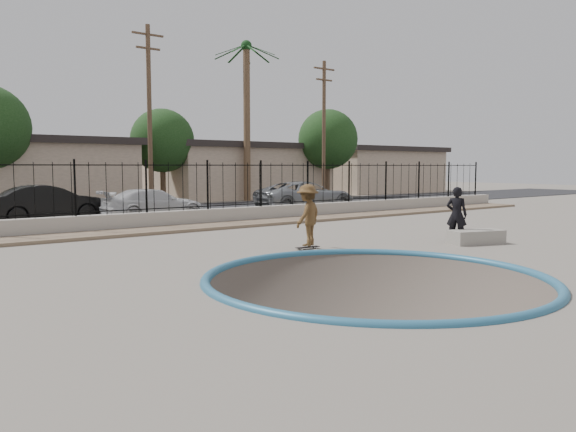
{
  "coord_description": "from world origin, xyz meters",
  "views": [
    {
      "loc": [
        -8.19,
        -8.78,
        2.27
      ],
      "look_at": [
        0.06,
        2.0,
        1.05
      ],
      "focal_mm": 35.0,
      "sensor_mm": 36.0,
      "label": 1
    }
  ],
  "objects_px": {
    "videographer": "(457,215)",
    "car_c": "(154,204)",
    "skateboard": "(308,247)",
    "car_d": "(305,196)",
    "car_b": "(49,203)",
    "skater": "(308,219)",
    "concrete_ledge": "(476,237)"
  },
  "relations": [
    {
      "from": "videographer",
      "to": "car_c",
      "type": "xyz_separation_m",
      "value": [
        -4.22,
        12.05,
        -0.16
      ]
    },
    {
      "from": "skateboard",
      "to": "car_d",
      "type": "height_order",
      "value": "car_d"
    },
    {
      "from": "videographer",
      "to": "car_b",
      "type": "xyz_separation_m",
      "value": [
        -8.01,
        13.65,
        -0.06
      ]
    },
    {
      "from": "skater",
      "to": "skateboard",
      "type": "height_order",
      "value": "skater"
    },
    {
      "from": "car_c",
      "to": "car_d",
      "type": "bearing_deg",
      "value": -90.62
    },
    {
      "from": "skateboard",
      "to": "car_b",
      "type": "height_order",
      "value": "car_b"
    },
    {
      "from": "skateboard",
      "to": "car_d",
      "type": "relative_size",
      "value": 0.14
    },
    {
      "from": "concrete_ledge",
      "to": "car_d",
      "type": "bearing_deg",
      "value": 73.01
    },
    {
      "from": "videographer",
      "to": "concrete_ledge",
      "type": "relative_size",
      "value": 1.03
    },
    {
      "from": "car_b",
      "to": "car_d",
      "type": "height_order",
      "value": "car_b"
    },
    {
      "from": "skater",
      "to": "car_b",
      "type": "distance_m",
      "value": 12.56
    },
    {
      "from": "skateboard",
      "to": "car_b",
      "type": "xyz_separation_m",
      "value": [
        -3.6,
        12.04,
        0.72
      ]
    },
    {
      "from": "skater",
      "to": "concrete_ledge",
      "type": "xyz_separation_m",
      "value": [
        4.59,
        -2.17,
        -0.64
      ]
    },
    {
      "from": "car_c",
      "to": "car_d",
      "type": "xyz_separation_m",
      "value": [
        8.25,
        0.0,
        0.09
      ]
    },
    {
      "from": "concrete_ledge",
      "to": "car_c",
      "type": "distance_m",
      "value": 13.36
    },
    {
      "from": "skateboard",
      "to": "car_c",
      "type": "distance_m",
      "value": 10.46
    },
    {
      "from": "videographer",
      "to": "car_c",
      "type": "relative_size",
      "value": 0.38
    },
    {
      "from": "skater",
      "to": "car_b",
      "type": "height_order",
      "value": "skater"
    },
    {
      "from": "skater",
      "to": "car_c",
      "type": "height_order",
      "value": "skater"
    },
    {
      "from": "skater",
      "to": "videographer",
      "type": "height_order",
      "value": "skater"
    },
    {
      "from": "skateboard",
      "to": "skater",
      "type": "bearing_deg",
      "value": 93.48
    },
    {
      "from": "skater",
      "to": "videographer",
      "type": "distance_m",
      "value": 4.69
    },
    {
      "from": "concrete_ledge",
      "to": "car_d",
      "type": "height_order",
      "value": "car_d"
    },
    {
      "from": "car_d",
      "to": "skateboard",
      "type": "bearing_deg",
      "value": 146.13
    },
    {
      "from": "skater",
      "to": "car_b",
      "type": "xyz_separation_m",
      "value": [
        -3.6,
        12.04,
        -0.07
      ]
    },
    {
      "from": "videographer",
      "to": "skater",
      "type": "bearing_deg",
      "value": 44.1
    },
    {
      "from": "car_b",
      "to": "car_c",
      "type": "relative_size",
      "value": 1.02
    },
    {
      "from": "skater",
      "to": "skateboard",
      "type": "distance_m",
      "value": 0.79
    },
    {
      "from": "concrete_ledge",
      "to": "videographer",
      "type": "bearing_deg",
      "value": 107.93
    },
    {
      "from": "car_b",
      "to": "skater",
      "type": "bearing_deg",
      "value": -163.19
    },
    {
      "from": "skateboard",
      "to": "car_b",
      "type": "relative_size",
      "value": 0.16
    },
    {
      "from": "concrete_ledge",
      "to": "car_d",
      "type": "relative_size",
      "value": 0.31
    }
  ]
}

